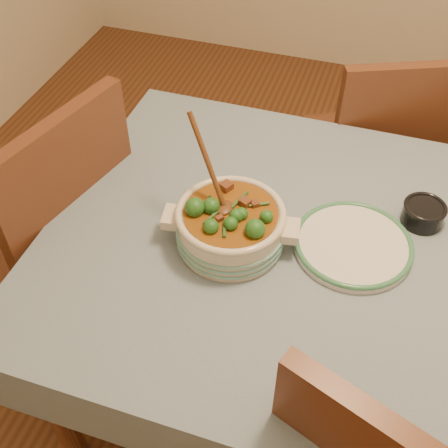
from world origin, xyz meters
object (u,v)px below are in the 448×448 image
at_px(white_plate, 353,244).
at_px(condiment_bowl, 424,213).
at_px(dining_table, 372,287).
at_px(stew_casserole, 230,223).
at_px(chair_left, 54,227).
at_px(chair_far, 380,150).

height_order(white_plate, condiment_bowl, condiment_bowl).
xyz_separation_m(dining_table, white_plate, (-0.07, 0.03, 0.11)).
distance_m(stew_casserole, chair_left, 0.64).
distance_m(stew_casserole, white_plate, 0.31).
bearing_deg(chair_left, chair_far, 143.25).
bearing_deg(stew_casserole, chair_left, 174.42).
xyz_separation_m(dining_table, chair_far, (-0.05, 0.74, -0.13)).
bearing_deg(white_plate, chair_left, -178.79).
xyz_separation_m(white_plate, chair_left, (-0.88, -0.02, -0.20)).
height_order(stew_casserole, condiment_bowl, stew_casserole).
bearing_deg(white_plate, dining_table, -22.62).
height_order(stew_casserole, chair_far, stew_casserole).
distance_m(dining_table, white_plate, 0.13).
distance_m(white_plate, condiment_bowl, 0.22).
bearing_deg(dining_table, chair_far, 93.59).
relative_size(stew_casserole, condiment_bowl, 2.44).
distance_m(white_plate, chair_left, 0.90).
height_order(white_plate, chair_far, chair_far).
distance_m(stew_casserole, chair_far, 0.90).
bearing_deg(dining_table, white_plate, 157.38).
bearing_deg(stew_casserole, dining_table, 7.15).
height_order(condiment_bowl, chair_far, chair_far).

